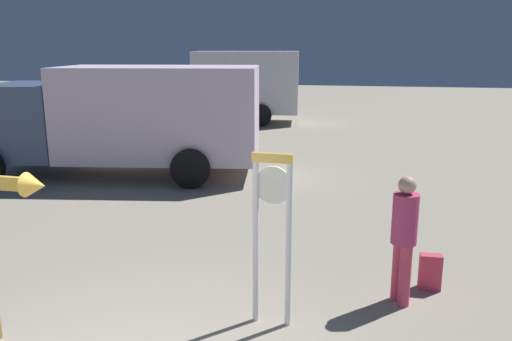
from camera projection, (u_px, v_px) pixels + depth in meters
name	position (u px, v px, depth m)	size (l,w,h in m)	color
standing_clock	(272.00, 220.00, 5.77)	(0.47, 0.13, 2.01)	white
arrow_sign	(2.00, 218.00, 5.30)	(0.87, 0.26, 2.24)	olive
person_near_clock	(404.00, 234.00, 6.32)	(0.31, 0.31, 1.63)	#CA3D59
backpack	(430.00, 272.00, 6.84)	(0.28, 0.19, 0.48)	#C73C58
box_truck_near	(131.00, 115.00, 12.72)	(6.97, 3.49, 2.67)	silver
box_truck_far	(230.00, 84.00, 21.73)	(6.56, 3.02, 2.95)	silver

